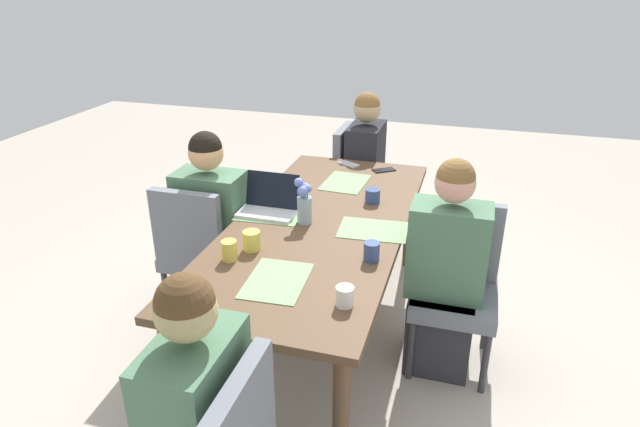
{
  "coord_description": "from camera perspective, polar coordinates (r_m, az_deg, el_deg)",
  "views": [
    {
      "loc": [
        2.62,
        0.77,
        2.04
      ],
      "look_at": [
        0.0,
        0.0,
        0.8
      ],
      "focal_mm": 30.91,
      "sensor_mm": 36.0,
      "label": 1
    }
  ],
  "objects": [
    {
      "name": "phone_silver",
      "position": [
        3.9,
        3.01,
        5.14
      ],
      "size": [
        0.14,
        0.17,
        0.01
      ],
      "primitive_type": "cube",
      "rotation": [
        0.0,
        0.0,
        1.06
      ],
      "color": "silver",
      "rests_on": "dining_table"
    },
    {
      "name": "coffee_mug_centre_right",
      "position": [
        2.66,
        -9.37,
        -3.79
      ],
      "size": [
        0.07,
        0.07,
        0.1
      ],
      "primitive_type": "cylinder",
      "color": "#DBC64C",
      "rests_on": "dining_table"
    },
    {
      "name": "ground_plane",
      "position": [
        3.41,
        0.0,
        -12.33
      ],
      "size": [
        10.0,
        10.0,
        0.0
      ],
      "primitive_type": "plane",
      "color": "#B2A899"
    },
    {
      "name": "person_head_left_right_near",
      "position": [
        4.29,
        4.64,
        3.65
      ],
      "size": [
        0.4,
        0.36,
        1.19
      ],
      "color": "#2D2D33",
      "rests_on": "ground_plane"
    },
    {
      "name": "chair_near_left_mid",
      "position": [
        3.37,
        -12.41,
        -3.42
      ],
      "size": [
        0.44,
        0.44,
        0.9
      ],
      "color": "slate",
      "rests_on": "ground_plane"
    },
    {
      "name": "person_near_left_mid",
      "position": [
        3.39,
        -10.97,
        -2.6
      ],
      "size": [
        0.36,
        0.4,
        1.19
      ],
      "color": "#2D2D33",
      "rests_on": "ground_plane"
    },
    {
      "name": "placemat_head_right_left_near",
      "position": [
        2.48,
        -4.5,
        -6.93
      ],
      "size": [
        0.37,
        0.28,
        0.0
      ],
      "primitive_type": "cube",
      "rotation": [
        0.0,
        0.0,
        3.2
      ],
      "color": "#7FAD70",
      "rests_on": "dining_table"
    },
    {
      "name": "placemat_head_left_right_near",
      "position": [
        3.57,
        2.63,
        3.24
      ],
      "size": [
        0.37,
        0.28,
        0.0
      ],
      "primitive_type": "cube",
      "rotation": [
        0.0,
        0.0,
        -0.05
      ],
      "color": "#7FAD70",
      "rests_on": "dining_table"
    },
    {
      "name": "phone_black",
      "position": [
        3.8,
        6.64,
        4.49
      ],
      "size": [
        0.15,
        0.16,
        0.01
      ],
      "primitive_type": "cube",
      "rotation": [
        0.0,
        0.0,
        2.2
      ],
      "color": "black",
      "rests_on": "dining_table"
    },
    {
      "name": "dining_table",
      "position": [
        3.05,
        0.0,
        -2.16
      ],
      "size": [
        2.14,
        0.92,
        0.75
      ],
      "color": "brown",
      "rests_on": "ground_plane"
    },
    {
      "name": "chair_head_left_right_near",
      "position": [
        4.36,
        3.84,
        3.69
      ],
      "size": [
        0.44,
        0.44,
        0.9
      ],
      "color": "slate",
      "rests_on": "ground_plane"
    },
    {
      "name": "placemat_far_left_far",
      "position": [
        2.94,
        5.52,
        -1.69
      ],
      "size": [
        0.29,
        0.38,
        0.0
      ],
      "primitive_type": "cube",
      "rotation": [
        0.0,
        0.0,
        -1.5
      ],
      "color": "#7FAD70",
      "rests_on": "dining_table"
    },
    {
      "name": "coffee_mug_far_left",
      "position": [
        2.63,
        5.36,
        -3.94
      ],
      "size": [
        0.08,
        0.08,
        0.09
      ],
      "primitive_type": "cylinder",
      "color": "#33477A",
      "rests_on": "dining_table"
    },
    {
      "name": "person_far_left_far",
      "position": [
        2.99,
        12.79,
        -6.68
      ],
      "size": [
        0.36,
        0.4,
        1.19
      ],
      "color": "#2D2D33",
      "rests_on": "ground_plane"
    },
    {
      "name": "placemat_near_left_mid",
      "position": [
        3.13,
        -5.2,
        -0.03
      ],
      "size": [
        0.28,
        0.37,
        0.0
      ],
      "primitive_type": "cube",
      "rotation": [
        0.0,
        0.0,
        1.62
      ],
      "color": "#7FAD70",
      "rests_on": "dining_table"
    },
    {
      "name": "coffee_mug_near_left",
      "position": [
        3.27,
        5.47,
        1.83
      ],
      "size": [
        0.09,
        0.09,
        0.08
      ],
      "primitive_type": "cylinder",
      "color": "#33477A",
      "rests_on": "dining_table"
    },
    {
      "name": "chair_far_left_far",
      "position": [
        3.07,
        13.98,
        -6.55
      ],
      "size": [
        0.44,
        0.44,
        0.9
      ],
      "color": "slate",
      "rests_on": "ground_plane"
    },
    {
      "name": "coffee_mug_near_right",
      "position": [
        2.73,
        -7.09,
        -2.8
      ],
      "size": [
        0.09,
        0.09,
        0.1
      ],
      "primitive_type": "cylinder",
      "color": "#DBC64C",
      "rests_on": "dining_table"
    },
    {
      "name": "flower_vase",
      "position": [
        2.96,
        -1.66,
        1.19
      ],
      "size": [
        0.1,
        0.1,
        0.26
      ],
      "color": "#8EA8B7",
      "rests_on": "dining_table"
    },
    {
      "name": "laptop_near_left_mid",
      "position": [
        3.13,
        -5.27,
        0.87
      ],
      "size": [
        0.22,
        0.32,
        0.21
      ],
      "color": "silver",
      "rests_on": "dining_table"
    },
    {
      "name": "coffee_mug_centre_left",
      "position": [
        2.29,
        2.58,
        -8.56
      ],
      "size": [
        0.08,
        0.08,
        0.09
      ],
      "primitive_type": "cylinder",
      "color": "white",
      "rests_on": "dining_table"
    }
  ]
}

